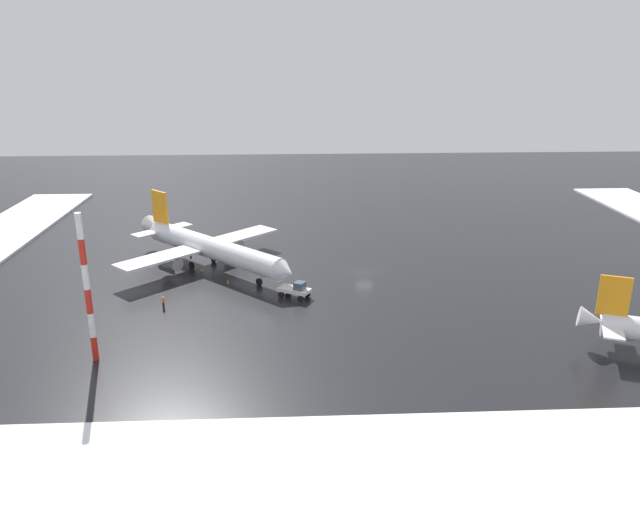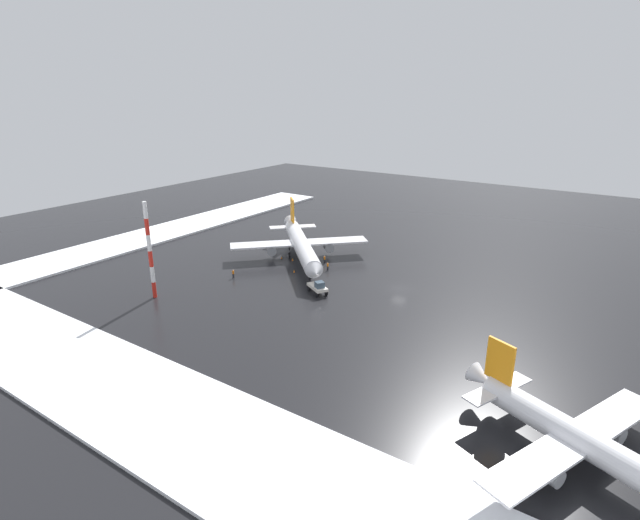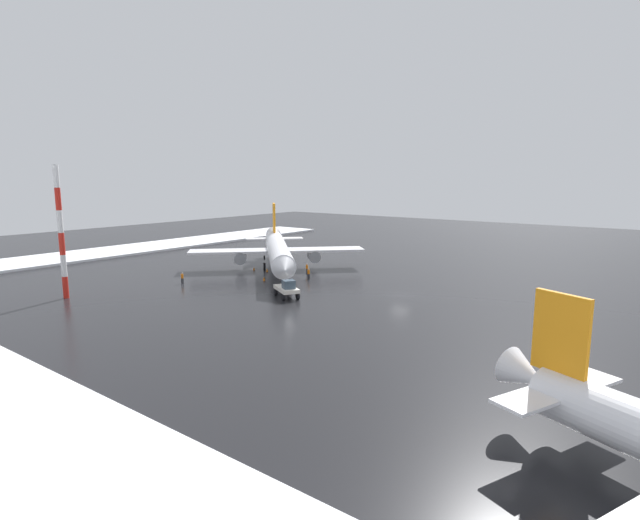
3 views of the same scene
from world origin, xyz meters
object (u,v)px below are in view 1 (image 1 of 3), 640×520
(pushback_tug, at_px, (296,289))
(traffic_cone_mid_line, at_px, (202,270))
(ground_crew_beside_wing, at_px, (245,260))
(traffic_cone_wingtip_side, at_px, (184,270))
(antenna_mast, at_px, (87,289))
(ground_crew_by_nose_gear, at_px, (262,266))
(ground_crew_mid_apron, at_px, (163,301))
(airplane_foreground_jet, at_px, (210,247))
(traffic_cone_near_nose, at_px, (228,281))

(pushback_tug, xyz_separation_m, traffic_cone_mid_line, (-14.95, 12.06, -1.01))
(ground_crew_beside_wing, bearing_deg, pushback_tug, 69.83)
(pushback_tug, distance_m, traffic_cone_wingtip_side, 21.35)
(pushback_tug, xyz_separation_m, ground_crew_beside_wing, (-8.26, 14.54, -0.31))
(pushback_tug, relative_size, antenna_mast, 0.29)
(ground_crew_beside_wing, distance_m, traffic_cone_mid_line, 7.17)
(ground_crew_by_nose_gear, height_order, traffic_cone_wingtip_side, ground_crew_by_nose_gear)
(ground_crew_by_nose_gear, bearing_deg, traffic_cone_wingtip_side, -157.04)
(ground_crew_mid_apron, relative_size, traffic_cone_wingtip_side, 3.11)
(ground_crew_beside_wing, bearing_deg, airplane_foreground_jet, -38.12)
(ground_crew_by_nose_gear, distance_m, antenna_mast, 34.99)
(pushback_tug, bearing_deg, antenna_mast, -112.54)
(ground_crew_beside_wing, relative_size, traffic_cone_near_nose, 3.11)
(pushback_tug, bearing_deg, ground_crew_by_nose_gear, 145.16)
(traffic_cone_near_nose, bearing_deg, airplane_foreground_jet, 115.76)
(traffic_cone_wingtip_side, bearing_deg, airplane_foreground_jet, 21.70)
(pushback_tug, bearing_deg, ground_crew_mid_apron, -141.19)
(ground_crew_by_nose_gear, relative_size, traffic_cone_wingtip_side, 3.11)
(traffic_cone_near_nose, relative_size, traffic_cone_wingtip_side, 1.00)
(ground_crew_beside_wing, relative_size, traffic_cone_mid_line, 3.11)
(traffic_cone_near_nose, bearing_deg, antenna_mast, -118.12)
(pushback_tug, distance_m, ground_crew_by_nose_gear, 12.45)
(airplane_foreground_jet, distance_m, ground_crew_beside_wing, 6.10)
(ground_crew_mid_apron, xyz_separation_m, antenna_mast, (-4.91, -14.95, 7.73))
(pushback_tug, distance_m, traffic_cone_mid_line, 19.24)
(pushback_tug, xyz_separation_m, ground_crew_by_nose_gear, (-5.30, 11.26, -0.31))
(ground_crew_mid_apron, xyz_separation_m, traffic_cone_near_nose, (8.02, 9.24, -0.70))
(antenna_mast, relative_size, traffic_cone_mid_line, 31.63)
(traffic_cone_near_nose, xyz_separation_m, traffic_cone_wingtip_side, (-7.51, 5.40, 0.00))
(ground_crew_mid_apron, bearing_deg, ground_crew_beside_wing, 84.00)
(ground_crew_beside_wing, height_order, ground_crew_by_nose_gear, same)
(pushback_tug, distance_m, antenna_mast, 30.16)
(ground_crew_by_nose_gear, relative_size, ground_crew_mid_apron, 1.00)
(ground_crew_beside_wing, height_order, traffic_cone_near_nose, ground_crew_beside_wing)
(ground_crew_by_nose_gear, bearing_deg, airplane_foreground_jet, -169.13)
(ground_crew_beside_wing, xyz_separation_m, traffic_cone_near_nose, (-2.00, -8.15, -0.70))
(airplane_foreground_jet, relative_size, pushback_tug, 5.63)
(antenna_mast, height_order, traffic_cone_near_nose, antenna_mast)
(ground_crew_by_nose_gear, height_order, antenna_mast, antenna_mast)
(pushback_tug, height_order, ground_crew_by_nose_gear, pushback_tug)
(traffic_cone_mid_line, bearing_deg, airplane_foreground_jet, 46.68)
(airplane_foreground_jet, bearing_deg, pushback_tug, 0.64)
(antenna_mast, bearing_deg, ground_crew_mid_apron, 71.83)
(airplane_foreground_jet, relative_size, ground_crew_by_nose_gear, 16.72)
(ground_crew_beside_wing, bearing_deg, ground_crew_by_nose_gear, 82.29)
(ground_crew_by_nose_gear, distance_m, traffic_cone_wingtip_side, 12.50)
(ground_crew_mid_apron, xyz_separation_m, traffic_cone_wingtip_side, (0.51, 14.64, -0.70))
(airplane_foreground_jet, height_order, traffic_cone_mid_line, airplane_foreground_jet)
(airplane_foreground_jet, distance_m, antenna_mast, 33.05)
(traffic_cone_mid_line, bearing_deg, traffic_cone_wingtip_side, -174.62)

